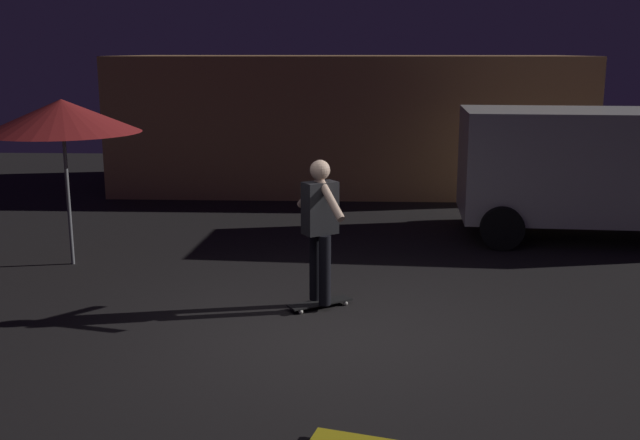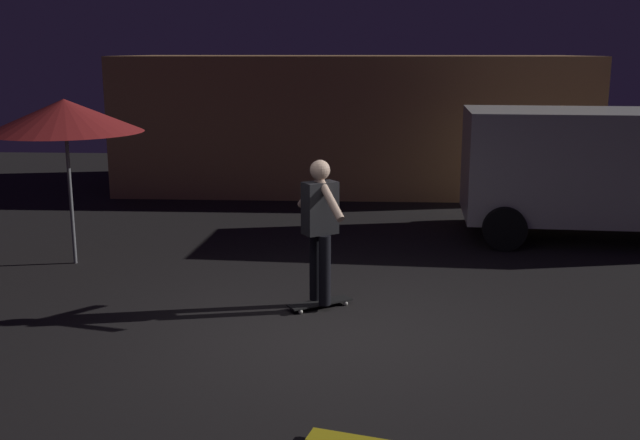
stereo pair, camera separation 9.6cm
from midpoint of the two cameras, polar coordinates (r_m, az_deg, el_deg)
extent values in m
plane|color=black|center=(8.09, 1.36, -8.55)|extent=(28.00, 28.00, 0.00)
cube|color=tan|center=(16.63, 2.65, 7.46)|extent=(9.75, 3.75, 2.83)
cube|color=silver|center=(12.74, 21.56, 3.92)|extent=(4.71, 2.19, 1.70)
cylinder|color=black|center=(13.52, 13.04, 1.28)|extent=(0.67, 0.26, 0.66)
cylinder|color=black|center=(11.60, 14.04, -0.64)|extent=(0.67, 0.26, 0.66)
cylinder|color=slate|center=(10.94, -18.19, 2.43)|extent=(0.05, 0.05, 2.20)
cone|color=#A52626|center=(10.82, -18.55, 7.51)|extent=(2.10, 2.10, 0.45)
cube|color=black|center=(8.83, 0.31, -6.28)|extent=(0.77, 0.59, 0.02)
sphere|color=silver|center=(9.05, 1.71, -6.03)|extent=(0.05, 0.05, 0.05)
sphere|color=silver|center=(8.91, 2.27, -6.33)|extent=(0.05, 0.05, 0.05)
sphere|color=silver|center=(8.77, -1.68, -6.64)|extent=(0.05, 0.05, 0.05)
sphere|color=silver|center=(8.63, -1.15, -6.97)|extent=(0.05, 0.05, 0.05)
sphere|color=silver|center=(6.05, 0.76, -16.00)|extent=(0.05, 0.05, 0.05)
cylinder|color=black|center=(8.79, -0.04, -3.49)|extent=(0.14, 0.14, 0.82)
cylinder|color=black|center=(8.61, 0.68, -3.85)|extent=(0.14, 0.14, 0.82)
cube|color=#262628|center=(8.53, 0.32, 0.92)|extent=(0.44, 0.39, 0.60)
sphere|color=beige|center=(8.45, 0.33, 3.81)|extent=(0.23, 0.23, 0.23)
cylinder|color=beige|center=(8.69, -0.39, 2.15)|extent=(0.37, 0.51, 0.46)
cylinder|color=beige|center=(8.31, 1.07, 1.66)|extent=(0.37, 0.51, 0.46)
camera|label=1|loc=(0.05, -89.68, 0.07)|focal=42.21mm
camera|label=2|loc=(0.05, 90.32, -0.07)|focal=42.21mm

